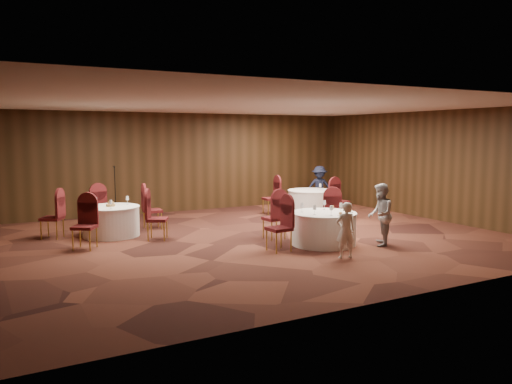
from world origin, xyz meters
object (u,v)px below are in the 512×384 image
woman_a (346,230)px  woman_b (380,215)px  table_right (311,201)px  table_main (324,228)px  table_left (111,221)px  man_c (319,187)px  mic_stand (116,205)px

woman_a → woman_b: (1.42, 0.56, 0.13)m
table_right → woman_a: 5.91m
table_main → table_left: size_ratio=1.07×
woman_b → man_c: bearing=-159.9°
table_main → man_c: man_c is taller
table_main → table_right: same height
mic_stand → table_main: bearing=-57.6°
table_left → woman_a: 5.84m
table_right → table_main: bearing=-120.9°
table_left → mic_stand: mic_stand is taller
table_right → mic_stand: 6.04m
man_c → table_left: bearing=-137.4°
woman_a → man_c: bearing=-107.8°
table_right → man_c: 1.16m
table_main → table_left: same height
table_main → table_right: 4.64m
table_main → man_c: bearing=55.7°
man_c → woman_b: bearing=-80.5°
mic_stand → woman_a: mic_stand is taller
table_right → woman_b: 4.87m
mic_stand → man_c: size_ratio=1.11×
woman_a → woman_b: size_ratio=0.81×
table_left → mic_stand: size_ratio=0.87×
table_left → table_right: 6.50m
table_main → mic_stand: mic_stand is taller
table_left → woman_b: woman_b is taller
mic_stand → woman_b: 7.65m
table_right → woman_b: (-1.33, -4.67, 0.33)m
woman_a → woman_b: woman_b is taller
table_left → woman_a: (3.71, -4.51, 0.20)m
table_main → table_right: (2.38, 3.98, 0.00)m
mic_stand → man_c: (6.69, -0.76, 0.25)m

